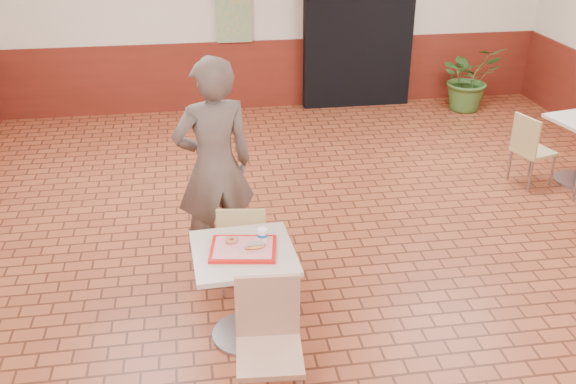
{
  "coord_description": "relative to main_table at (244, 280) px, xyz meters",
  "views": [
    {
      "loc": [
        -1.26,
        -4.24,
        3.17
      ],
      "look_at": [
        -0.57,
        0.16,
        0.95
      ],
      "focal_mm": 40.0,
      "sensor_mm": 36.0,
      "label": 1
    }
  ],
  "objects": [
    {
      "name": "room_shell",
      "position": [
        0.97,
        0.34,
        0.99
      ],
      "size": [
        8.01,
        10.01,
        3.01
      ],
      "color": "brown",
      "rests_on": "ground"
    },
    {
      "name": "wainscot_band",
      "position": [
        0.97,
        0.34,
        -0.01
      ],
      "size": [
        8.0,
        10.0,
        1.0
      ],
      "color": "maroon",
      "rests_on": "ground"
    },
    {
      "name": "corridor_doorway",
      "position": [
        2.17,
        5.22,
        0.59
      ],
      "size": [
        1.6,
        0.22,
        2.2
      ],
      "primitive_type": "cube",
      "color": "black",
      "rests_on": "ground"
    },
    {
      "name": "main_table",
      "position": [
        0.0,
        0.0,
        0.0
      ],
      "size": [
        0.72,
        0.72,
        0.76
      ],
      "rotation": [
        0.0,
        0.0,
        0.05
      ],
      "color": "beige",
      "rests_on": "ground"
    },
    {
      "name": "chair_main_front",
      "position": [
        0.09,
        -0.67,
        -0.01
      ],
      "size": [
        0.45,
        0.45,
        0.91
      ],
      "rotation": [
        0.0,
        0.0,
        -0.08
      ],
      "color": "tan",
      "rests_on": "ground"
    },
    {
      "name": "chair_main_back",
      "position": [
        0.04,
        0.59,
        -0.05
      ],
      "size": [
        0.43,
        0.43,
        0.83
      ],
      "rotation": [
        0.0,
        0.0,
        3.0
      ],
      "color": "#CCBE7A",
      "rests_on": "ground"
    },
    {
      "name": "customer",
      "position": [
        -0.14,
        1.08,
        0.44
      ],
      "size": [
        0.78,
        0.61,
        1.9
      ],
      "primitive_type": "imported",
      "rotation": [
        0.0,
        0.0,
        3.38
      ],
      "color": "brown",
      "rests_on": "ground"
    },
    {
      "name": "serving_tray",
      "position": [
        0.0,
        0.0,
        0.26
      ],
      "size": [
        0.46,
        0.36,
        0.03
      ],
      "rotation": [
        0.0,
        0.0,
        -0.16
      ],
      "color": "red",
      "rests_on": "main_table"
    },
    {
      "name": "ring_donut",
      "position": [
        -0.08,
        0.09,
        0.29
      ],
      "size": [
        0.1,
        0.1,
        0.03
      ],
      "primitive_type": "torus",
      "rotation": [
        0.0,
        0.0,
        -0.12
      ],
      "color": "#BB7644",
      "rests_on": "serving_tray"
    },
    {
      "name": "long_john_donut",
      "position": [
        0.08,
        -0.03,
        0.3
      ],
      "size": [
        0.15,
        0.08,
        0.04
      ],
      "rotation": [
        0.0,
        0.0,
        0.13
      ],
      "color": "#EDA045",
      "rests_on": "serving_tray"
    },
    {
      "name": "paper_cup",
      "position": [
        0.14,
        0.06,
        0.33
      ],
      "size": [
        0.08,
        0.08,
        0.1
      ],
      "rotation": [
        0.0,
        0.0,
        0.1
      ],
      "color": "white",
      "rests_on": "serving_tray"
    },
    {
      "name": "chair_second_left",
      "position": [
        3.38,
        2.19,
        -0.06
      ],
      "size": [
        0.47,
        0.47,
        0.82
      ],
      "rotation": [
        0.0,
        0.0,
        1.86
      ],
      "color": "tan",
      "rests_on": "ground"
    },
    {
      "name": "potted_plant",
      "position": [
        3.75,
        4.74,
        -0.03
      ],
      "size": [
        1.0,
        0.9,
        0.97
      ],
      "primitive_type": "imported",
      "rotation": [
        0.0,
        0.0,
        0.18
      ],
      "color": "#3C6729",
      "rests_on": "ground"
    }
  ]
}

